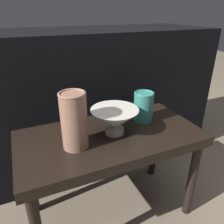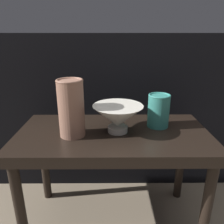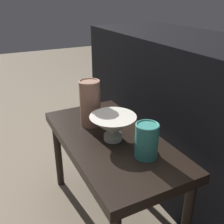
{
  "view_description": "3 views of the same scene",
  "coord_description": "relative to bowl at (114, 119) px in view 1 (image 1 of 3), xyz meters",
  "views": [
    {
      "loc": [
        -0.29,
        -0.67,
        0.86
      ],
      "look_at": [
        0.01,
        0.01,
        0.51
      ],
      "focal_mm": 35.0,
      "sensor_mm": 36.0,
      "label": 1
    },
    {
      "loc": [
        -0.01,
        -0.74,
        0.76
      ],
      "look_at": [
        -0.0,
        -0.0,
        0.5
      ],
      "focal_mm": 35.0,
      "sensor_mm": 36.0,
      "label": 2
    },
    {
      "loc": [
        0.82,
        -0.41,
        0.95
      ],
      "look_at": [
        -0.0,
        0.0,
        0.53
      ],
      "focal_mm": 42.0,
      "sensor_mm": 36.0,
      "label": 3
    }
  ],
  "objects": [
    {
      "name": "ground_plane",
      "position": [
        -0.02,
        -0.0,
        -0.48
      ],
      "size": [
        8.0,
        8.0,
        0.0
      ],
      "primitive_type": "plane",
      "color": "#7F705B"
    },
    {
      "name": "table",
      "position": [
        -0.02,
        -0.0,
        -0.11
      ],
      "size": [
        0.71,
        0.36,
        0.42
      ],
      "color": "black",
      "rests_on": "ground_plane"
    },
    {
      "name": "couch_backdrop",
      "position": [
        -0.02,
        0.49,
        -0.1
      ],
      "size": [
        1.53,
        0.5,
        0.77
      ],
      "color": "black",
      "rests_on": "ground_plane"
    },
    {
      "name": "bowl",
      "position": [
        0.0,
        0.0,
        0.0
      ],
      "size": [
        0.18,
        0.18,
        0.1
      ],
      "color": "silver",
      "rests_on": "table"
    },
    {
      "name": "vase_textured_left",
      "position": [
        -0.16,
        -0.03,
        0.04
      ],
      "size": [
        0.09,
        0.09,
        0.2
      ],
      "color": "#996B56",
      "rests_on": "table"
    },
    {
      "name": "vase_colorful_right",
      "position": [
        0.16,
        0.05,
        0.01
      ],
      "size": [
        0.08,
        0.08,
        0.13
      ],
      "color": "teal",
      "rests_on": "table"
    }
  ]
}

